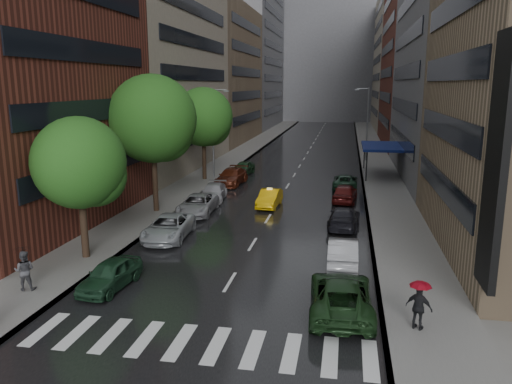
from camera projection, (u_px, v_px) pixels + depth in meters
ground at (208, 319)px, 20.61m from camera, size 220.00×220.00×0.00m
road at (307, 155)px, 68.68m from camera, size 14.00×140.00×0.01m
sidewalk_left at (243, 152)px, 70.24m from camera, size 4.00×140.00×0.15m
sidewalk_right at (373, 156)px, 67.09m from camera, size 4.00×140.00×0.15m
crosswalk at (198, 343)px, 18.65m from camera, size 13.15×2.80×0.01m
buildings_left at (216, 41)px, 76.38m from camera, size 8.00×108.00×38.00m
buildings_right at (421, 43)px, 69.31m from camera, size 8.05×109.10×36.00m
building_far at (329, 59)px, 130.67m from camera, size 40.00×14.00×32.00m
tree_near at (79, 163)px, 26.54m from camera, size 4.95×4.95×7.88m
tree_mid at (152, 119)px, 36.27m from camera, size 6.44×6.44×10.26m
tree_far at (203, 117)px, 49.02m from camera, size 5.81×5.81×9.26m
taxi at (270, 198)px, 39.38m from camera, size 1.66×4.22×1.37m
parked_cars_left at (206, 198)px, 39.33m from camera, size 2.68×35.31×1.57m
parked_cars_right at (344, 222)px, 32.48m from camera, size 2.82×31.52×1.55m
ped_black_umbrella at (24, 265)px, 22.94m from camera, size 1.09×0.98×2.09m
ped_red_umbrella at (419, 301)px, 19.22m from camera, size 1.13×0.88×2.01m
street_lamp_left at (214, 131)px, 49.77m from camera, size 1.74×0.22×9.00m
street_lamp_right at (367, 122)px, 61.48m from camera, size 1.74×0.22×9.00m
awning at (381, 147)px, 52.02m from camera, size 4.00×8.00×3.12m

